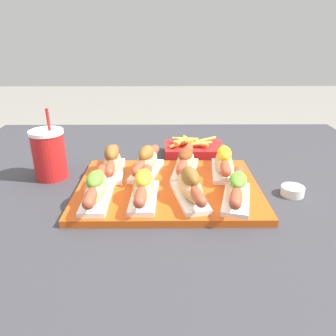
# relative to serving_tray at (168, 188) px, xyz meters

# --- Properties ---
(patio_table) EXTENTS (1.43, 1.18, 0.70)m
(patio_table) POSITION_rel_serving_tray_xyz_m (0.00, 0.06, -0.36)
(patio_table) COLOR #333338
(patio_table) RESTS_ON ground_plane
(serving_tray) EXTENTS (0.47, 0.35, 0.02)m
(serving_tray) POSITION_rel_serving_tray_xyz_m (0.00, 0.00, 0.00)
(serving_tray) COLOR #CC4C14
(serving_tray) RESTS_ON patio_table
(hot_dog_0) EXTENTS (0.06, 0.20, 0.07)m
(hot_dog_0) POSITION_rel_serving_tray_xyz_m (-0.17, -0.08, 0.04)
(hot_dog_0) COLOR white
(hot_dog_0) RESTS_ON serving_tray
(hot_dog_1) EXTENTS (0.07, 0.20, 0.07)m
(hot_dog_1) POSITION_rel_serving_tray_xyz_m (-0.06, -0.08, 0.04)
(hot_dog_1) COLOR white
(hot_dog_1) RESTS_ON serving_tray
(hot_dog_2) EXTENTS (0.09, 0.20, 0.08)m
(hot_dog_2) POSITION_rel_serving_tray_xyz_m (0.05, -0.08, 0.04)
(hot_dog_2) COLOR white
(hot_dog_2) RESTS_ON serving_tray
(hot_dog_3) EXTENTS (0.10, 0.20, 0.07)m
(hot_dog_3) POSITION_rel_serving_tray_xyz_m (0.16, -0.09, 0.04)
(hot_dog_3) COLOR white
(hot_dog_3) RESTS_ON serving_tray
(hot_dog_4) EXTENTS (0.07, 0.20, 0.08)m
(hot_dog_4) POSITION_rel_serving_tray_xyz_m (-0.16, 0.08, 0.04)
(hot_dog_4) COLOR white
(hot_dog_4) RESTS_ON serving_tray
(hot_dog_5) EXTENTS (0.10, 0.20, 0.08)m
(hot_dog_5) POSITION_rel_serving_tray_xyz_m (-0.06, 0.08, 0.04)
(hot_dog_5) COLOR white
(hot_dog_5) RESTS_ON serving_tray
(hot_dog_6) EXTENTS (0.09, 0.20, 0.07)m
(hot_dog_6) POSITION_rel_serving_tray_xyz_m (0.05, 0.08, 0.04)
(hot_dog_6) COLOR white
(hot_dog_6) RESTS_ON serving_tray
(hot_dog_7) EXTENTS (0.08, 0.20, 0.08)m
(hot_dog_7) POSITION_rel_serving_tray_xyz_m (0.16, 0.08, 0.04)
(hot_dog_7) COLOR white
(hot_dog_7) RESTS_ON serving_tray
(sauce_bowl) EXTENTS (0.06, 0.06, 0.02)m
(sauce_bowl) POSITION_rel_serving_tray_xyz_m (0.32, -0.02, 0.00)
(sauce_bowl) COLOR silver
(sauce_bowl) RESTS_ON patio_table
(drink_cup) EXTENTS (0.09, 0.09, 0.20)m
(drink_cup) POSITION_rel_serving_tray_xyz_m (-0.33, 0.09, 0.06)
(drink_cup) COLOR red
(drink_cup) RESTS_ON patio_table
(fries_basket) EXTENTS (0.19, 0.12, 0.06)m
(fries_basket) POSITION_rel_serving_tray_xyz_m (0.09, 0.26, 0.01)
(fries_basket) COLOR red
(fries_basket) RESTS_ON patio_table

